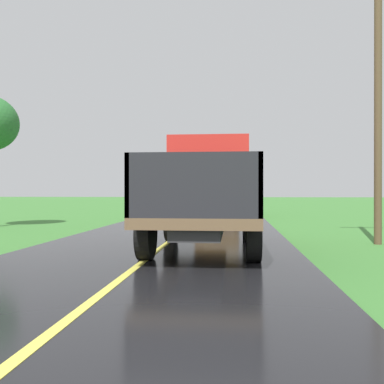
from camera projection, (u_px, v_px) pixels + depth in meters
banana_truck_near at (206, 190)px, 10.84m from camera, size 2.38×5.82×2.80m
banana_truck_far at (219, 190)px, 26.29m from camera, size 2.38×5.81×2.80m
utility_pole_roadside at (378, 91)px, 11.66m from camera, size 1.63×0.20×7.76m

